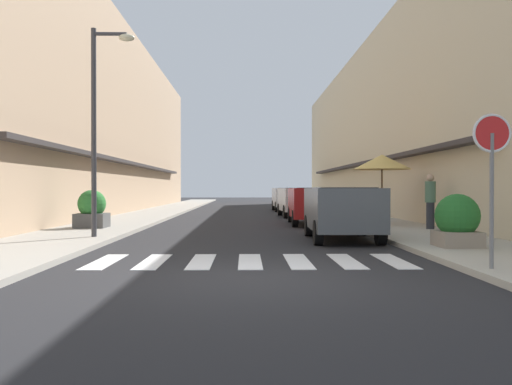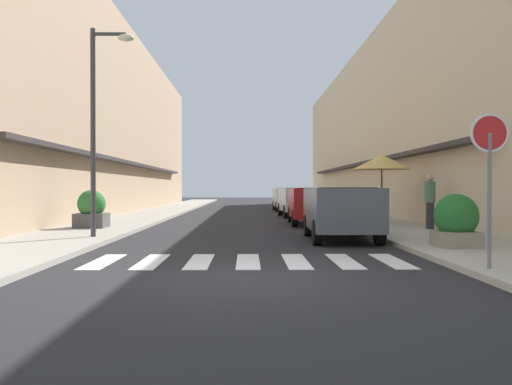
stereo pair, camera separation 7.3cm
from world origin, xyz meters
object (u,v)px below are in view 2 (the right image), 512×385
Objects in this scene: round_street_sign at (489,150)px; pedestrian_walking_near at (430,200)px; street_lamp at (100,111)px; planter_corner at (456,221)px; parked_car_near at (341,207)px; cafe_umbrella at (382,162)px; parked_car_far at (299,199)px; parked_car_mid at (313,201)px; planter_midblock at (92,210)px; parked_car_distant at (288,197)px.

round_street_sign is 1.43× the size of pedestrian_walking_near.
street_lamp is 9.62m from planter_corner.
cafe_umbrella is (2.41, 4.99, 1.49)m from parked_car_near.
pedestrian_walking_near is (3.36, 2.50, 0.15)m from parked_car_near.
cafe_umbrella reaches higher than parked_car_far.
planter_corner is at bearing -91.99° from cafe_umbrella.
parked_car_near is 1.53× the size of cafe_umbrella.
parked_car_near is 7.16m from street_lamp.
planter_midblock is at bearing -159.39° from parked_car_mid.
parked_car_near and parked_car_mid have the same top height.
parked_car_far is at bearing 90.00° from parked_car_mid.
planter_corner is (0.74, 3.26, -1.38)m from round_street_sign.
parked_car_distant is 1.57× the size of cafe_umbrella.
cafe_umbrella reaches higher than parked_car_near.
pedestrian_walking_near reaches higher than planter_midblock.
planter_corner is (-0.27, -7.69, -1.71)m from cafe_umbrella.
parked_car_near is at bearing -115.80° from cafe_umbrella.
cafe_umbrella is at bearing -80.10° from parked_car_distant.
pedestrian_walking_near is at bearing -70.78° from parked_car_far.
street_lamp is at bearing 163.22° from planter_corner.
street_lamp reaches higher than parked_car_near.
street_lamp is at bearing -118.60° from parked_car_far.
pedestrian_walking_near reaches higher than planter_corner.
planter_midblock reaches higher than planter_corner.
pedestrian_walking_near is at bearing -78.37° from parked_car_distant.
cafe_umbrella is at bearing 88.01° from planter_corner.
planter_corner is 11.71m from planter_midblock.
parked_car_distant is 24.83m from round_street_sign.
round_street_sign reaches higher than pedestrian_walking_near.
street_lamp is (-6.64, -6.38, 2.66)m from parked_car_mid.
planter_midblock is (-7.87, -2.96, -0.21)m from parked_car_mid.
parked_car_mid is 1.06× the size of parked_car_far.
planter_midblock is (-7.87, 3.36, -0.21)m from parked_car_near.
parked_car_far is 18.18m from round_street_sign.
cafe_umbrella reaches higher than parked_car_mid.
pedestrian_walking_near is (11.23, -0.86, 0.35)m from planter_midblock.
street_lamp is at bearing -179.51° from parked_car_near.
parked_car_far and parked_car_distant have the same top height.
parked_car_distant is at bearing 62.99° from planter_midblock.
round_street_sign reaches higher than parked_car_far.
parked_car_mid is 1.07× the size of parked_car_distant.
parked_car_mid is 1.69× the size of round_street_sign.
pedestrian_walking_near is (1.21, 5.21, 0.37)m from planter_corner.
parked_car_distant is 1.58× the size of round_street_sign.
planter_midblock is at bearing 109.75° from street_lamp.
cafe_umbrella is at bearing 112.55° from pedestrian_walking_near.
parked_car_distant is at bearing 95.69° from planter_corner.
pedestrian_walking_near is (0.95, -2.48, -1.34)m from cafe_umbrella.
parked_car_mid is at bearing -90.00° from parked_car_distant.
parked_car_mid is 1.68× the size of cafe_umbrella.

